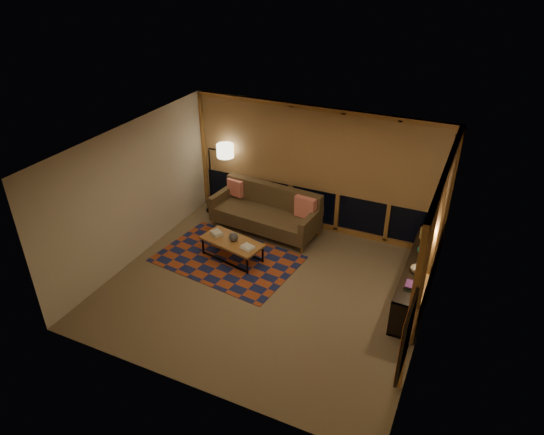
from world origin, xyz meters
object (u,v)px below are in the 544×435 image
at_px(coffee_table, 232,250).
at_px(bookshelf, 417,277).
at_px(floor_lamp, 211,178).
at_px(sofa, 265,212).

relative_size(coffee_table, bookshelf, 0.47).
bearing_deg(floor_lamp, bookshelf, -19.92).
xyz_separation_m(sofa, floor_lamp, (-1.50, 0.31, 0.38)).
bearing_deg(coffee_table, bookshelf, 19.12).
distance_m(coffee_table, floor_lamp, 2.17).
relative_size(sofa, bookshelf, 0.87).
bearing_deg(bookshelf, floor_lamp, 167.17).
relative_size(coffee_table, floor_lamp, 0.73).
height_order(sofa, coffee_table, sofa).
bearing_deg(bookshelf, sofa, 166.64).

